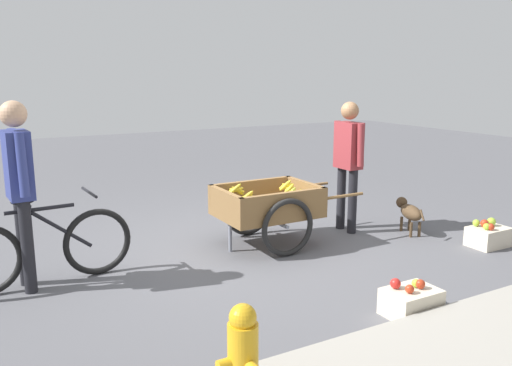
{
  "coord_description": "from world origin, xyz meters",
  "views": [
    {
      "loc": [
        2.68,
        4.96,
        1.95
      ],
      "look_at": [
        -0.11,
        -0.03,
        0.75
      ],
      "focal_mm": 37.23,
      "sensor_mm": 36.0,
      "label": 1
    }
  ],
  "objects_px": {
    "fruit_cart": "(268,208)",
    "dog": "(410,212)",
    "cyclist_person": "(19,178)",
    "vendor_person": "(348,155)",
    "mixed_fruit_crate": "(411,301)",
    "bicycle": "(44,249)",
    "apple_crate": "(488,236)",
    "fire_hydrant": "(243,359)"
  },
  "relations": [
    {
      "from": "fruit_cart",
      "to": "mixed_fruit_crate",
      "type": "distance_m",
      "value": 2.16
    },
    {
      "from": "fruit_cart",
      "to": "mixed_fruit_crate",
      "type": "bearing_deg",
      "value": 92.66
    },
    {
      "from": "fruit_cart",
      "to": "mixed_fruit_crate",
      "type": "relative_size",
      "value": 3.75
    },
    {
      "from": "dog",
      "to": "fire_hydrant",
      "type": "height_order",
      "value": "fire_hydrant"
    },
    {
      "from": "apple_crate",
      "to": "mixed_fruit_crate",
      "type": "xyz_separation_m",
      "value": [
        2.06,
        0.86,
        -0.01
      ]
    },
    {
      "from": "dog",
      "to": "vendor_person",
      "type": "bearing_deg",
      "value": -36.74
    },
    {
      "from": "bicycle",
      "to": "fire_hydrant",
      "type": "relative_size",
      "value": 2.48
    },
    {
      "from": "cyclist_person",
      "to": "apple_crate",
      "type": "relative_size",
      "value": 3.89
    },
    {
      "from": "fruit_cart",
      "to": "vendor_person",
      "type": "bearing_deg",
      "value": 179.99
    },
    {
      "from": "fire_hydrant",
      "to": "apple_crate",
      "type": "distance_m",
      "value": 4.07
    },
    {
      "from": "bicycle",
      "to": "dog",
      "type": "bearing_deg",
      "value": 173.78
    },
    {
      "from": "cyclist_person",
      "to": "apple_crate",
      "type": "height_order",
      "value": "cyclist_person"
    },
    {
      "from": "cyclist_person",
      "to": "dog",
      "type": "xyz_separation_m",
      "value": [
        -4.31,
        0.44,
        -0.77
      ]
    },
    {
      "from": "vendor_person",
      "to": "fire_hydrant",
      "type": "distance_m",
      "value": 3.87
    },
    {
      "from": "fire_hydrant",
      "to": "mixed_fruit_crate",
      "type": "height_order",
      "value": "fire_hydrant"
    },
    {
      "from": "vendor_person",
      "to": "bicycle",
      "type": "distance_m",
      "value": 3.59
    },
    {
      "from": "bicycle",
      "to": "mixed_fruit_crate",
      "type": "bearing_deg",
      "value": 139.68
    },
    {
      "from": "apple_crate",
      "to": "fruit_cart",
      "type": "bearing_deg",
      "value": -30.53
    },
    {
      "from": "fruit_cart",
      "to": "cyclist_person",
      "type": "height_order",
      "value": "cyclist_person"
    },
    {
      "from": "cyclist_person",
      "to": "dog",
      "type": "relative_size",
      "value": 2.66
    },
    {
      "from": "dog",
      "to": "mixed_fruit_crate",
      "type": "height_order",
      "value": "dog"
    },
    {
      "from": "fruit_cart",
      "to": "dog",
      "type": "relative_size",
      "value": 2.57
    },
    {
      "from": "cyclist_person",
      "to": "mixed_fruit_crate",
      "type": "xyz_separation_m",
      "value": [
        -2.66,
        2.12,
        -0.92
      ]
    },
    {
      "from": "bicycle",
      "to": "fire_hydrant",
      "type": "bearing_deg",
      "value": 105.68
    },
    {
      "from": "cyclist_person",
      "to": "fire_hydrant",
      "type": "distance_m",
      "value": 2.79
    },
    {
      "from": "vendor_person",
      "to": "cyclist_person",
      "type": "bearing_deg",
      "value": 0.24
    },
    {
      "from": "cyclist_person",
      "to": "mixed_fruit_crate",
      "type": "height_order",
      "value": "cyclist_person"
    },
    {
      "from": "dog",
      "to": "fruit_cart",
      "type": "bearing_deg",
      "value": -14.7
    },
    {
      "from": "bicycle",
      "to": "apple_crate",
      "type": "bearing_deg",
      "value": 164.47
    },
    {
      "from": "fire_hydrant",
      "to": "mixed_fruit_crate",
      "type": "relative_size",
      "value": 1.52
    },
    {
      "from": "fruit_cart",
      "to": "fire_hydrant",
      "type": "relative_size",
      "value": 2.47
    },
    {
      "from": "vendor_person",
      "to": "apple_crate",
      "type": "bearing_deg",
      "value": 128.84
    },
    {
      "from": "bicycle",
      "to": "apple_crate",
      "type": "relative_size",
      "value": 3.77
    },
    {
      "from": "cyclist_person",
      "to": "dog",
      "type": "bearing_deg",
      "value": 174.12
    },
    {
      "from": "dog",
      "to": "cyclist_person",
      "type": "bearing_deg",
      "value": -5.88
    },
    {
      "from": "fruit_cart",
      "to": "cyclist_person",
      "type": "bearing_deg",
      "value": 0.34
    },
    {
      "from": "cyclist_person",
      "to": "fire_hydrant",
      "type": "relative_size",
      "value": 2.55
    },
    {
      "from": "fruit_cart",
      "to": "apple_crate",
      "type": "distance_m",
      "value": 2.53
    },
    {
      "from": "fruit_cart",
      "to": "vendor_person",
      "type": "xyz_separation_m",
      "value": [
        -1.14,
        0.0,
        0.52
      ]
    },
    {
      "from": "vendor_person",
      "to": "dog",
      "type": "relative_size",
      "value": 2.49
    },
    {
      "from": "cyclist_person",
      "to": "fire_hydrant",
      "type": "height_order",
      "value": "cyclist_person"
    },
    {
      "from": "mixed_fruit_crate",
      "to": "apple_crate",
      "type": "bearing_deg",
      "value": -157.45
    }
  ]
}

